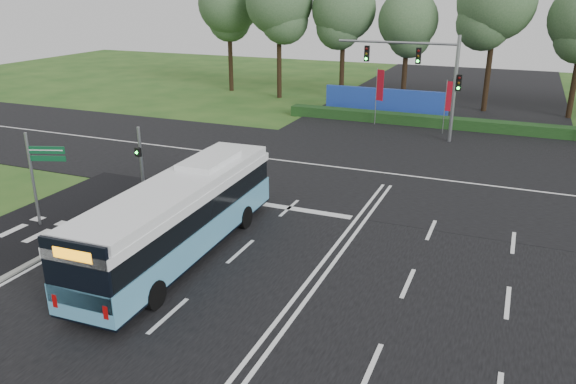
# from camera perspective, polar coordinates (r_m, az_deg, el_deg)

# --- Properties ---
(ground) EXTENTS (120.00, 120.00, 0.00)m
(ground) POSITION_cam_1_polar(r_m,az_deg,el_deg) (21.14, 3.21, -7.66)
(ground) COLOR #234D19
(ground) RESTS_ON ground
(road_main) EXTENTS (20.00, 120.00, 0.04)m
(road_main) POSITION_cam_1_polar(r_m,az_deg,el_deg) (21.13, 3.21, -7.61)
(road_main) COLOR black
(road_main) RESTS_ON ground
(road_cross) EXTENTS (120.00, 14.00, 0.05)m
(road_cross) POSITION_cam_1_polar(r_m,az_deg,el_deg) (31.86, 10.49, 1.80)
(road_cross) COLOR black
(road_cross) RESTS_ON ground
(bike_path) EXTENTS (5.00, 18.00, 0.06)m
(bike_path) POSITION_cam_1_polar(r_m,az_deg,el_deg) (25.66, -26.76, -4.67)
(bike_path) COLOR black
(bike_path) RESTS_ON ground
(kerb_strip) EXTENTS (0.25, 18.00, 0.12)m
(kerb_strip) POSITION_cam_1_polar(r_m,az_deg,el_deg) (23.96, -22.96, -5.69)
(kerb_strip) COLOR gray
(kerb_strip) RESTS_ON ground
(city_bus) EXTENTS (2.82, 11.65, 3.32)m
(city_bus) POSITION_cam_1_polar(r_m,az_deg,el_deg) (21.66, -10.84, -2.42)
(city_bus) COLOR #529ABF
(city_bus) RESTS_ON ground
(pedestrian_signal) EXTENTS (0.35, 0.43, 3.71)m
(pedestrian_signal) POSITION_cam_1_polar(r_m,az_deg,el_deg) (27.61, -14.74, 2.99)
(pedestrian_signal) COLOR gray
(pedestrian_signal) RESTS_ON ground
(street_sign) EXTENTS (1.55, 0.61, 4.18)m
(street_sign) POSITION_cam_1_polar(r_m,az_deg,el_deg) (25.95, -23.97, 2.17)
(street_sign) COLOR gray
(street_sign) RESTS_ON ground
(banner_flag_left) EXTENTS (0.60, 0.26, 4.26)m
(banner_flag_left) POSITION_cam_1_polar(r_m,az_deg,el_deg) (42.86, 9.24, 10.35)
(banner_flag_left) COLOR gray
(banner_flag_left) RESTS_ON ground
(banner_flag_mid) EXTENTS (0.57, 0.12, 3.84)m
(banner_flag_mid) POSITION_cam_1_polar(r_m,az_deg,el_deg) (41.06, 16.00, 9.06)
(banner_flag_mid) COLOR gray
(banner_flag_mid) RESTS_ON ground
(traffic_light_gantry) EXTENTS (8.41, 0.28, 7.00)m
(traffic_light_gantry) POSITION_cam_1_polar(r_m,az_deg,el_deg) (38.99, 14.05, 11.87)
(traffic_light_gantry) COLOR gray
(traffic_light_gantry) RESTS_ON ground
(hedge) EXTENTS (22.00, 1.20, 0.80)m
(hedge) POSITION_cam_1_polar(r_m,az_deg,el_deg) (43.67, 14.18, 6.98)
(hedge) COLOR #143212
(hedge) RESTS_ON ground
(blue_hoarding) EXTENTS (10.00, 0.30, 2.20)m
(blue_hoarding) POSITION_cam_1_polar(r_m,az_deg,el_deg) (46.65, 9.86, 8.98)
(blue_hoarding) COLOR #1E3EA5
(blue_hoarding) RESTS_ON ground
(eucalyptus_row) EXTENTS (54.85, 8.81, 11.88)m
(eucalyptus_row) POSITION_cam_1_polar(r_m,az_deg,el_deg) (49.34, 20.09, 17.11)
(eucalyptus_row) COLOR black
(eucalyptus_row) RESTS_ON ground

